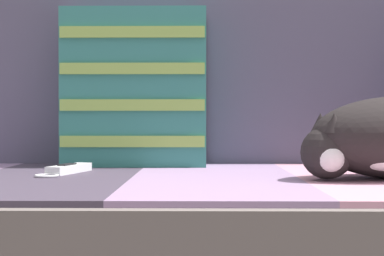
{
  "coord_description": "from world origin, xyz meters",
  "views": [
    {
      "loc": [
        -0.2,
        -1.16,
        0.49
      ],
      "look_at": [
        -0.21,
        0.02,
        0.48
      ],
      "focal_mm": 55.0,
      "sensor_mm": 36.0,
      "label": 1
    }
  ],
  "objects": [
    {
      "name": "sofa_backrest",
      "position": [
        0.0,
        0.48,
        0.62
      ],
      "size": [
        2.1,
        0.14,
        0.48
      ],
      "color": "#514C60",
      "rests_on": "couch"
    },
    {
      "name": "game_remote_near",
      "position": [
        -0.49,
        0.12,
        0.39
      ],
      "size": [
        0.09,
        0.2,
        0.02
      ],
      "color": "white",
      "rests_on": "couch"
    },
    {
      "name": "throw_pillow_striped",
      "position": [
        -0.36,
        0.33,
        0.58
      ],
      "size": [
        0.36,
        0.14,
        0.39
      ],
      "color": "#337A70",
      "rests_on": "couch"
    }
  ]
}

